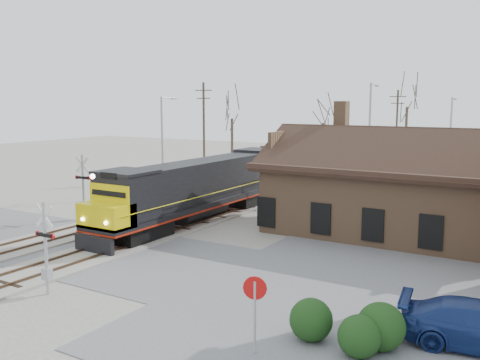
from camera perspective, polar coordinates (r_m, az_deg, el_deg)
name	(u,v)px	position (r m, az deg, el deg)	size (l,w,h in m)	color
ground	(103,252)	(29.43, -14.39, -7.41)	(140.00, 140.00, 0.00)	#A6A196
road	(103,251)	(29.43, -14.39, -7.38)	(60.00, 9.00, 0.03)	#5C5C61
track_main	(247,204)	(41.00, 0.72, -2.60)	(3.40, 90.00, 0.24)	#A6A196
track_siding	(199,199)	(43.42, -4.41, -2.00)	(3.40, 90.00, 0.24)	#A6A196
depot	(394,194)	(33.25, 16.10, -1.42)	(15.20, 9.31, 7.90)	#896347
locomotive_lead	(194,189)	(35.03, -4.93, -0.99)	(2.81, 18.82, 4.18)	black
locomotive_trailing	(312,161)	(51.55, 7.68, 1.98)	(2.81, 18.82, 3.95)	black
crossbuck_near	(46,251)	(23.34, -20.00, -7.16)	(1.10, 0.29, 3.87)	#A5A8AD
crossbuck_far	(83,190)	(37.15, -16.37, -1.00)	(1.25, 0.33, 4.39)	#A5A8AD
do_not_enter_sign	(255,301)	(16.99, 1.60, -12.80)	(0.73, 0.28, 2.55)	#A5A8AD
hedge_a	(311,320)	(18.41, 7.58, -14.57)	(1.44, 1.44, 1.44)	black
hedge_b	(359,337)	(17.61, 12.60, -15.99)	(1.35, 1.35, 1.35)	black
hedge_c	(381,327)	(18.18, 14.79, -14.90)	(1.56, 1.56, 1.56)	black
streetlight_a	(163,140)	(45.76, -8.18, 4.29)	(0.25, 2.04, 8.29)	#A5A8AD
streetlight_b	(370,135)	(44.44, 13.67, 4.70)	(0.25, 2.04, 9.33)	#A5A8AD
streetlight_c	(450,137)	(53.14, 21.53, 4.33)	(0.25, 2.04, 8.26)	#A5A8AD
utility_pole_a	(204,128)	(55.20, -3.88, 5.50)	(2.00, 0.24, 9.79)	#382D23
utility_pole_b	(397,127)	(67.50, 16.36, 5.47)	(2.00, 0.24, 9.25)	#382D23
tree_a	(232,110)	(63.64, -0.86, 7.44)	(3.92, 3.92, 9.60)	#382D23
tree_b	(323,116)	(64.67, 8.88, 6.80)	(3.56, 3.56, 8.72)	#382D23
tree_c	(408,97)	(66.97, 17.44, 8.47)	(4.82, 4.82, 11.81)	#382D23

